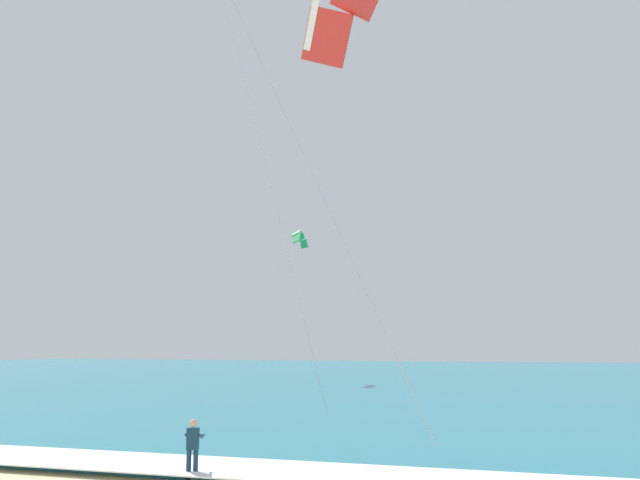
% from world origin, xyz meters
% --- Properties ---
extents(sea, '(200.00, 120.00, 0.20)m').
position_xyz_m(sea, '(0.00, 74.42, 0.10)').
color(sea, teal).
rests_on(sea, ground).
extents(surf_foam, '(200.00, 3.13, 0.04)m').
position_xyz_m(surf_foam, '(0.00, 15.42, 0.22)').
color(surf_foam, white).
rests_on(surf_foam, sea).
extents(surfboard, '(0.79, 1.47, 0.09)m').
position_xyz_m(surfboard, '(0.43, 14.50, 0.03)').
color(surfboard, white).
rests_on(surfboard, ground).
extents(kitesurfer, '(0.61, 0.61, 1.69)m').
position_xyz_m(kitesurfer, '(0.43, 14.52, 0.94)').
color(kitesurfer, '#143347').
rests_on(kitesurfer, ground).
extents(kite_distant, '(1.38, 4.41, 1.59)m').
position_xyz_m(kite_distant, '(-11.13, 58.85, 14.49)').
color(kite_distant, green).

